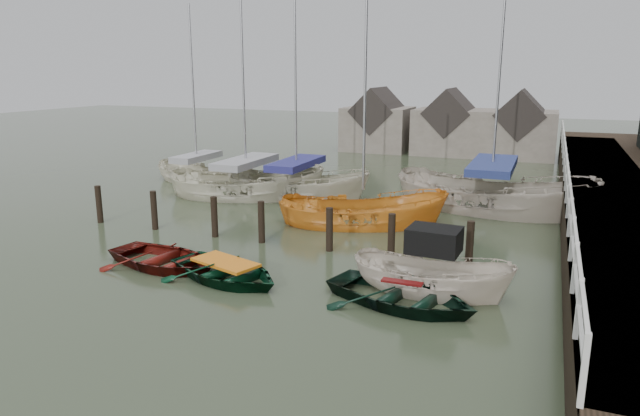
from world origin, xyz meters
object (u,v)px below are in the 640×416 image
at_px(motorboat, 430,289).
at_px(sailboat_d, 490,209).
at_px(sailboat_b, 297,196).
at_px(rowboat_green, 226,280).
at_px(rowboat_dkgreen, 401,305).
at_px(sailboat_a, 247,196).
at_px(rowboat_red, 164,267).
at_px(sailboat_e, 198,181).
at_px(sailboat_c, 363,224).

xyz_separation_m(motorboat, sailboat_d, (0.49, 9.67, -0.04)).
bearing_deg(sailboat_b, motorboat, -140.96).
height_order(rowboat_green, rowboat_dkgreen, rowboat_dkgreen).
xyz_separation_m(rowboat_green, rowboat_dkgreen, (4.86, 0.11, 0.00)).
bearing_deg(sailboat_a, rowboat_red, 176.88).
relative_size(rowboat_dkgreen, sailboat_e, 0.39).
height_order(sailboat_c, sailboat_e, sailboat_c).
height_order(rowboat_red, sailboat_a, sailboat_a).
bearing_deg(rowboat_green, sailboat_c, 3.62).
relative_size(rowboat_dkgreen, sailboat_c, 0.37).
distance_m(sailboat_a, sailboat_d, 10.50).
bearing_deg(sailboat_c, sailboat_e, 46.27).
bearing_deg(sailboat_d, rowboat_green, 163.08).
bearing_deg(rowboat_red, motorboat, -72.41).
bearing_deg(motorboat, sailboat_d, 0.51).
distance_m(rowboat_dkgreen, sailboat_c, 7.41).
xyz_separation_m(sailboat_b, sailboat_c, (4.13, -3.23, -0.05)).
bearing_deg(sailboat_e, rowboat_dkgreen, -110.45).
distance_m(motorboat, sailboat_b, 11.82).
relative_size(motorboat, sailboat_e, 0.44).
bearing_deg(motorboat, sailboat_b, 44.54).
xyz_separation_m(sailboat_a, sailboat_c, (6.26, -2.50, -0.05)).
height_order(motorboat, sailboat_b, sailboat_b).
height_order(rowboat_green, sailboat_c, sailboat_c).
height_order(rowboat_green, sailboat_e, sailboat_e).
xyz_separation_m(motorboat, sailboat_b, (-7.78, 8.90, -0.04)).
distance_m(rowboat_red, sailboat_c, 7.67).
height_order(motorboat, sailboat_c, sailboat_c).
xyz_separation_m(rowboat_green, motorboat, (5.36, 1.15, 0.10)).
bearing_deg(sailboat_d, motorboat, -171.43).
distance_m(sailboat_a, sailboat_c, 6.74).
distance_m(sailboat_d, sailboat_e, 14.35).
bearing_deg(rowboat_dkgreen, sailboat_e, 65.13).
relative_size(rowboat_red, rowboat_green, 1.02).
bearing_deg(sailboat_d, sailboat_c, 145.45).
bearing_deg(sailboat_a, sailboat_d, -99.30).
bearing_deg(sailboat_a, rowboat_dkgreen, -151.88).
bearing_deg(motorboat, rowboat_red, 100.22).
distance_m(rowboat_red, rowboat_green, 2.24).
xyz_separation_m(rowboat_green, sailboat_d, (5.84, 10.82, 0.06)).
xyz_separation_m(rowboat_dkgreen, sailboat_d, (0.99, 10.70, 0.06)).
bearing_deg(sailboat_d, sailboat_b, 106.73).
bearing_deg(sailboat_a, sailboat_c, -129.23).
distance_m(rowboat_red, sailboat_e, 12.76).
height_order(rowboat_red, sailboat_d, sailboat_d).
bearing_deg(rowboat_dkgreen, sailboat_c, 40.32).
distance_m(rowboat_red, sailboat_d, 13.30).
bearing_deg(rowboat_red, rowboat_dkgreen, -80.28).
bearing_deg(sailboat_a, rowboat_green, -171.46).
relative_size(rowboat_red, sailboat_c, 0.36).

